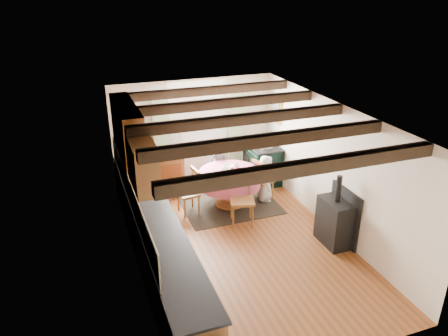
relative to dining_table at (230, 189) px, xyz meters
name	(u,v)px	position (x,y,z in m)	size (l,w,h in m)	color
floor	(239,244)	(-0.35, -1.42, -0.38)	(3.60, 5.50, 0.00)	brown
ceiling	(242,114)	(-0.35, -1.42, 2.02)	(3.60, 5.50, 0.00)	white
wall_back	(194,133)	(-0.35, 1.33, 0.82)	(3.60, 0.00, 2.40)	silver
wall_front	(332,284)	(-0.35, -4.17, 0.82)	(3.60, 0.00, 2.40)	silver
wall_left	(132,201)	(-2.15, -1.42, 0.82)	(0.00, 5.50, 2.40)	silver
wall_right	(333,169)	(1.45, -1.42, 0.82)	(0.00, 5.50, 2.40)	silver
beam_a	(306,167)	(-0.35, -3.42, 1.93)	(3.60, 0.16, 0.16)	black
beam_b	(269,140)	(-0.35, -2.42, 1.93)	(3.60, 0.16, 0.16)	black
beam_c	(241,119)	(-0.35, -1.42, 1.93)	(3.60, 0.16, 0.16)	black
beam_d	(220,104)	(-0.35, -0.42, 1.93)	(3.60, 0.16, 0.16)	black
beam_e	(203,91)	(-0.35, 0.58, 1.93)	(3.60, 0.16, 0.16)	black
splash_left	(130,192)	(-2.13, -1.12, 0.82)	(0.02, 4.50, 0.55)	beige
splash_back	(150,138)	(-1.35, 1.31, 0.82)	(1.40, 0.02, 0.55)	beige
base_cabinet_left	(154,239)	(-1.85, -1.42, 0.06)	(0.60, 5.30, 0.88)	brown
base_cabinet_back	(152,176)	(-1.40, 1.03, 0.06)	(1.30, 0.60, 0.88)	brown
worktop_left	(154,214)	(-1.83, -1.42, 0.52)	(0.64, 5.30, 0.04)	black
worktop_back	(151,157)	(-1.40, 1.01, 0.52)	(1.30, 0.64, 0.04)	black
wall_cabinet_glass	(127,130)	(-1.98, -0.22, 1.57)	(0.34, 1.80, 0.90)	brown
wall_cabinet_solid	(143,165)	(-1.98, -1.72, 1.52)	(0.34, 0.90, 0.70)	brown
window_frame	(198,115)	(-0.25, 1.31, 1.22)	(1.34, 0.03, 1.54)	white
window_pane	(198,115)	(-0.25, 1.32, 1.22)	(1.20, 0.01, 1.40)	white
curtain_left	(162,143)	(-1.10, 1.23, 0.72)	(0.35, 0.10, 2.10)	#B9DDA9
curtain_right	(235,134)	(0.60, 1.23, 0.72)	(0.35, 0.10, 2.10)	#B9DDA9
curtain_rod	(199,89)	(-0.25, 1.23, 1.82)	(0.03, 0.03, 2.00)	black
wall_picture	(276,109)	(1.42, 0.88, 1.32)	(0.04, 0.50, 0.60)	gold
wall_plate	(239,107)	(0.70, 1.30, 1.32)	(0.30, 0.30, 0.02)	silver
rug	(229,205)	(0.00, 0.00, -0.37)	(1.93, 1.50, 0.01)	black
dining_table	(230,189)	(0.00, 0.00, 0.00)	(1.26, 1.26, 0.76)	#B56777
chair_near	(242,199)	(-0.04, -0.77, 0.15)	(0.45, 0.47, 1.06)	#996530
chair_left	(188,192)	(-0.88, -0.02, 0.09)	(0.40, 0.42, 0.93)	#996530
chair_right	(263,179)	(0.79, 0.07, 0.06)	(0.38, 0.40, 0.89)	#996530
aga_range	(262,163)	(1.12, 0.87, 0.07)	(0.63, 0.98, 0.90)	black
cast_iron_stove	(336,210)	(1.23, -1.95, 0.28)	(0.39, 0.66, 1.31)	black
child_far	(219,166)	(0.03, 0.75, 0.20)	(0.42, 0.28, 1.16)	#495356
child_right	(265,179)	(0.78, -0.06, 0.13)	(0.49, 0.32, 1.01)	beige
bowl_a	(228,166)	(0.04, 0.20, 0.41)	(0.21, 0.21, 0.05)	silver
bowl_b	(226,170)	(-0.07, 0.04, 0.41)	(0.18, 0.18, 0.06)	silver
cup	(237,166)	(0.22, 0.14, 0.43)	(0.10, 0.10, 0.09)	silver
canister_tall	(142,150)	(-1.56, 1.06, 0.67)	(0.15, 0.15, 0.26)	#262628
canister_wide	(147,150)	(-1.45, 1.11, 0.65)	(0.19, 0.19, 0.21)	#262628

